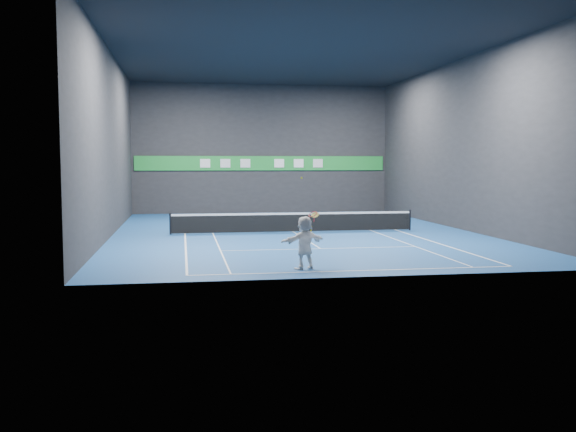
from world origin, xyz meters
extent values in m
plane|color=navy|center=(0.00, 0.00, 0.00)|extent=(26.00, 26.00, 0.00)
plane|color=black|center=(0.00, 0.00, 9.00)|extent=(26.00, 26.00, 0.00)
cube|color=#252528|center=(0.00, 13.00, 4.50)|extent=(18.00, 0.10, 9.00)
cube|color=#252528|center=(0.00, -13.00, 4.50)|extent=(18.00, 0.10, 9.00)
cube|color=#252528|center=(-9.00, 0.00, 4.50)|extent=(0.10, 26.00, 9.00)
cube|color=#252528|center=(9.00, 0.00, 4.50)|extent=(0.10, 26.00, 9.00)
cube|color=white|center=(0.00, -11.89, 0.00)|extent=(10.98, 0.08, 0.01)
cube|color=white|center=(0.00, 11.89, 0.00)|extent=(10.98, 0.08, 0.01)
cube|color=white|center=(-5.49, 0.00, 0.00)|extent=(0.08, 23.78, 0.01)
cube|color=white|center=(5.49, 0.00, 0.00)|extent=(0.08, 23.78, 0.01)
cube|color=white|center=(-4.11, 0.00, 0.00)|extent=(0.06, 23.78, 0.01)
cube|color=white|center=(4.11, 0.00, 0.00)|extent=(0.06, 23.78, 0.01)
cube|color=white|center=(0.00, -6.40, 0.00)|extent=(8.23, 0.06, 0.01)
cube|color=white|center=(0.00, 6.40, 0.00)|extent=(8.23, 0.06, 0.01)
cube|color=white|center=(0.00, 0.00, 0.00)|extent=(0.06, 12.80, 0.01)
imported|color=white|center=(-1.61, -11.29, 0.89)|extent=(1.72, 1.14, 1.78)
sphere|color=#F0F629|center=(-1.71, -11.29, 3.04)|extent=(0.07, 0.07, 0.07)
cylinder|color=black|center=(-6.20, 0.00, 0.54)|extent=(0.10, 0.10, 1.07)
cylinder|color=black|center=(6.20, 0.00, 0.54)|extent=(0.10, 0.10, 1.07)
cube|color=black|center=(0.00, 0.00, 0.47)|extent=(12.40, 0.03, 0.86)
cube|color=white|center=(0.00, 0.00, 0.95)|extent=(12.40, 0.04, 0.10)
cube|color=green|center=(0.00, 12.94, 3.50)|extent=(17.64, 0.06, 1.00)
cube|color=white|center=(-4.00, 12.88, 3.50)|extent=(0.70, 0.04, 0.60)
cube|color=silver|center=(-2.60, 12.88, 3.50)|extent=(0.70, 0.04, 0.60)
cube|color=silver|center=(-1.20, 12.88, 3.50)|extent=(0.70, 0.04, 0.60)
cube|color=white|center=(1.20, 12.88, 3.50)|extent=(0.70, 0.04, 0.60)
cube|color=white|center=(2.60, 12.88, 3.50)|extent=(0.70, 0.04, 0.60)
cube|color=silver|center=(4.00, 12.88, 3.50)|extent=(0.70, 0.04, 0.60)
torus|color=#B41413|center=(-1.32, -11.24, 1.83)|extent=(0.39, 0.37, 0.22)
cylinder|color=#CDD34A|center=(-1.25, -11.24, 1.81)|extent=(0.35, 0.28, 0.23)
cylinder|color=red|center=(-1.28, -11.24, 1.66)|extent=(0.04, 0.10, 0.18)
cylinder|color=yellow|center=(-1.38, -11.26, 1.33)|extent=(0.05, 0.17, 0.25)
camera|label=1|loc=(-5.61, -32.06, 3.54)|focal=40.00mm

